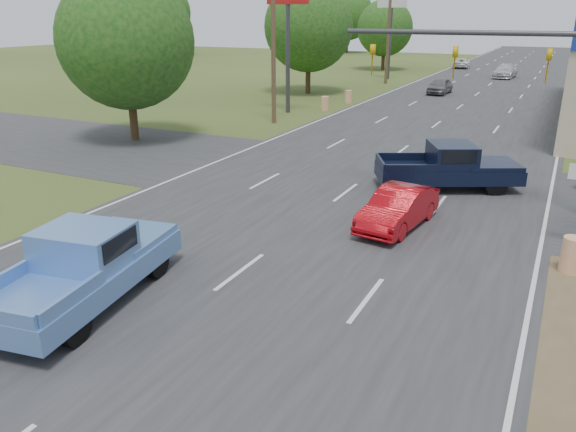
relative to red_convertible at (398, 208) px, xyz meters
The scene contains 21 objects.
main_road 26.92m from the red_convertible, 96.08° to the left, with size 15.00×180.00×0.02m, color #2D2D30.
cross_road 5.59m from the red_convertible, 120.90° to the left, with size 120.00×10.00×0.02m, color #2D2D30.
utility_pole_5 19.80m from the red_convertible, 129.92° to the left, with size 2.00×0.28×10.00m.
utility_pole_6 40.95m from the red_convertible, 107.67° to the left, with size 2.00×0.28×10.00m.
tree_0 18.73m from the red_convertible, 158.14° to the left, with size 7.14×7.14×8.84m.
tree_1 33.45m from the red_convertible, 119.62° to the left, with size 7.56×7.56×9.36m.
tree_2 55.61m from the red_convertible, 107.91° to the left, with size 6.72×6.72×8.32m.
tree_4 84.85m from the red_convertible, 133.13° to the left, with size 9.24×9.24×11.44m.
tree_6 88.31m from the red_convertible, 111.89° to the left, with size 8.82×8.82×10.92m.
barrel_0 5.30m from the red_convertible, 13.53° to the right, with size 0.56×0.56×1.00m, color orange.
barrel_2 23.66m from the red_convertible, 118.66° to the left, with size 0.56×0.56×1.00m, color orange.
barrel_3 27.11m from the red_convertible, 114.05° to the left, with size 0.56×0.56×1.00m, color orange.
pole_sign_left_near 23.93m from the red_convertible, 125.43° to the left, with size 3.00×0.35×9.20m.
pole_sign_left_far 45.27m from the red_convertible, 107.34° to the left, with size 3.00×0.35×9.20m.
signal_mast 6.34m from the red_convertible, 51.67° to the left, with size 9.12×0.40×7.00m.
red_convertible is the anchor object (origin of this frame).
blue_pickup 9.75m from the red_convertible, 123.31° to the right, with size 3.04×5.93×1.88m.
navy_pickup 5.23m from the red_convertible, 82.74° to the left, with size 5.86×4.37×1.82m.
distant_car_grey 33.90m from the red_convertible, 99.89° to the left, with size 1.58×3.93×1.34m, color slate.
distant_car_silver 49.60m from the red_convertible, 92.64° to the left, with size 2.02×4.97×1.44m, color silver.
distant_car_white 60.25m from the red_convertible, 98.31° to the left, with size 1.99×4.32×1.20m, color white.
Camera 1 is at (7.31, -3.78, 6.61)m, focal length 35.00 mm.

